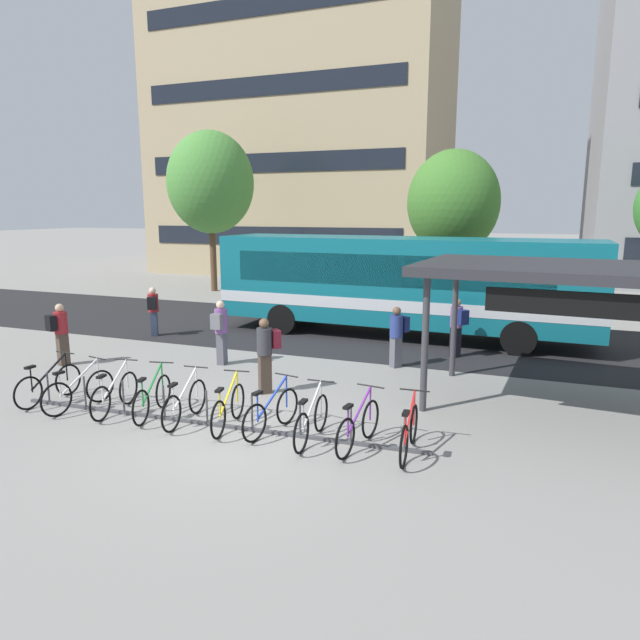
{
  "coord_description": "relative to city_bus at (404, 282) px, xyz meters",
  "views": [
    {
      "loc": [
        4.73,
        -8.48,
        4.04
      ],
      "look_at": [
        -0.17,
        4.3,
        1.38
      ],
      "focal_mm": 31.55,
      "sensor_mm": 36.0,
      "label": 1
    }
  ],
  "objects": [
    {
      "name": "parked_bicycle_white_1",
      "position": [
        -4.7,
        -9.18,
        -1.39
      ],
      "size": [
        0.53,
        1.7,
        0.99
      ],
      "rotation": [
        0.0,
        0.0,
        1.39
      ],
      "color": "black",
      "rests_on": "ground"
    },
    {
      "name": "parked_bicycle_purple_8",
      "position": [
        1.27,
        -8.98,
        -1.39
      ],
      "size": [
        0.52,
        1.71,
        0.99
      ],
      "rotation": [
        0.0,
        0.0,
        1.43
      ],
      "color": "black",
      "rests_on": "ground"
    },
    {
      "name": "parked_bicycle_green_3",
      "position": [
        -3.02,
        -8.98,
        -1.39
      ],
      "size": [
        0.57,
        1.69,
        0.99
      ],
      "rotation": [
        0.0,
        0.0,
        1.79
      ],
      "color": "black",
      "rests_on": "ground"
    },
    {
      "name": "street_tree_0",
      "position": [
        0.72,
        5.36,
        2.57
      ],
      "size": [
        3.62,
        3.62,
        6.42
      ],
      "color": "brown",
      "rests_on": "ground"
    },
    {
      "name": "parked_bicycle_white_2",
      "position": [
        -3.87,
        -9.07,
        -1.39
      ],
      "size": [
        0.52,
        1.71,
        0.99
      ],
      "rotation": [
        0.0,
        0.0,
        1.73
      ],
      "color": "black",
      "rests_on": "ground"
    },
    {
      "name": "parked_bicycle_silver_7",
      "position": [
        0.41,
        -9.02,
        -1.39
      ],
      "size": [
        0.52,
        1.72,
        0.99
      ],
      "rotation": [
        0.0,
        0.0,
        1.6
      ],
      "color": "black",
      "rests_on": "ground"
    },
    {
      "name": "commuter_black_pack_1",
      "position": [
        -7.65,
        -6.71,
        -0.82
      ],
      "size": [
        0.45,
        0.59,
        1.65
      ],
      "rotation": [
        0.0,
        0.0,
        1.27
      ],
      "color": "#47382D",
      "rests_on": "ground"
    },
    {
      "name": "parked_bicycle_blue_6",
      "position": [
        -0.43,
        -8.9,
        -1.39
      ],
      "size": [
        0.52,
        1.7,
        0.99
      ],
      "rotation": [
        0.0,
        0.0,
        1.39
      ],
      "color": "black",
      "rests_on": "ground"
    },
    {
      "name": "transit_shelter",
      "position": [
        5.27,
        -5.63,
        1.04
      ],
      "size": [
        7.48,
        4.09,
        2.98
      ],
      "rotation": [
        0.0,
        0.0,
        -0.07
      ],
      "color": "#38383D",
      "rests_on": "ground"
    },
    {
      "name": "parked_bicycle_white_4",
      "position": [
        -2.22,
        -9.03,
        -1.39
      ],
      "size": [
        0.52,
        1.72,
        0.99
      ],
      "rotation": [
        0.0,
        0.0,
        1.66
      ],
      "color": "black",
      "rests_on": "ground"
    },
    {
      "name": "commuter_navy_pack_2",
      "position": [
        2.01,
        -2.11,
        -0.82
      ],
      "size": [
        0.6,
        0.58,
        1.65
      ],
      "rotation": [
        0.0,
        0.0,
        2.43
      ],
      "color": "black",
      "rests_on": "ground"
    },
    {
      "name": "commuter_grey_pack_3",
      "position": [
        -3.73,
        -5.14,
        -0.78
      ],
      "size": [
        0.37,
        0.54,
        1.72
      ],
      "rotation": [
        0.0,
        0.0,
        1.65
      ],
      "color": "#565660",
      "rests_on": "ground"
    },
    {
      "name": "commuter_maroon_pack_4",
      "position": [
        -1.54,
        -6.85,
        -0.78
      ],
      "size": [
        0.59,
        0.59,
        1.72
      ],
      "rotation": [
        0.0,
        0.0,
        3.93
      ],
      "color": "#47382D",
      "rests_on": "ground"
    },
    {
      "name": "parked_bicycle_black_0",
      "position": [
        -5.62,
        -9.07,
        -1.39
      ],
      "size": [
        0.52,
        1.72,
        0.99
      ],
      "rotation": [
        0.0,
        0.0,
        1.52
      ],
      "color": "black",
      "rests_on": "ground"
    },
    {
      "name": "ground",
      "position": [
        -0.8,
        -9.28,
        -1.78
      ],
      "size": [
        200.0,
        200.0,
        0.0
      ],
      "primitive_type": "plane",
      "color": "gray"
    },
    {
      "name": "commuter_navy_pack_0",
      "position": [
        0.69,
        -3.69,
        -0.85
      ],
      "size": [
        0.54,
        0.6,
        1.61
      ],
      "rotation": [
        0.0,
        0.0,
        4.13
      ],
      "color": "#565660",
      "rests_on": "ground"
    },
    {
      "name": "city_bus",
      "position": [
        0.0,
        0.0,
        0.0
      ],
      "size": [
        12.08,
        2.86,
        3.2
      ],
      "rotation": [
        0.0,
        0.0,
        -0.02
      ],
      "color": "#0F6070",
      "rests_on": "ground"
    },
    {
      "name": "parked_bicycle_red_9",
      "position": [
        2.14,
        -8.94,
        -1.39
      ],
      "size": [
        0.52,
        1.72,
        0.99
      ],
      "rotation": [
        0.0,
        0.0,
        1.62
      ],
      "color": "black",
      "rests_on": "ground"
    },
    {
      "name": "bus_lane_asphalt",
      "position": [
        -0.8,
        0.0,
        -1.77
      ],
      "size": [
        80.0,
        7.2,
        0.01
      ],
      "primitive_type": "cube",
      "color": "#232326",
      "rests_on": "ground"
    },
    {
      "name": "parked_bicycle_yellow_5",
      "position": [
        -1.29,
        -8.98,
        -1.39
      ],
      "size": [
        0.52,
        1.71,
        0.99
      ],
      "rotation": [
        0.0,
        0.0,
        1.73
      ],
      "color": "black",
      "rests_on": "ground"
    },
    {
      "name": "street_tree_2",
      "position": [
        -11.41,
        7.05,
        3.63
      ],
      "size": [
        4.29,
        4.29,
        7.93
      ],
      "color": "brown",
      "rests_on": "ground"
    },
    {
      "name": "bike_rack",
      "position": [
        -1.74,
        -9.01,
        -1.68
      ],
      "size": [
        8.53,
        0.46,
        0.7
      ],
      "rotation": [
        0.0,
        0.0,
        0.04
      ],
      "color": "#47474C",
      "rests_on": "ground"
    },
    {
      "name": "commuter_black_pack_5",
      "position": [
        -7.6,
        -2.88,
        -0.85
      ],
      "size": [
        0.53,
        0.61,
        1.6
      ],
      "rotation": [
        0.0,
        0.0,
        2.09
      ],
      "color": "#2D3851",
      "rests_on": "ground"
    },
    {
      "name": "building_left_wing",
      "position": [
        -11.0,
        18.33,
        8.87
      ],
      "size": [
        18.27,
        10.83,
        21.28
      ],
      "color": "tan",
      "rests_on": "ground"
    }
  ]
}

